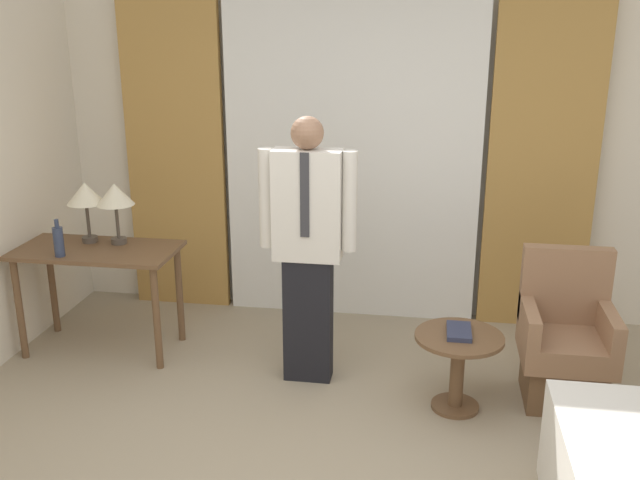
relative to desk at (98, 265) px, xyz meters
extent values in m
cube|color=silver|center=(1.69, 1.07, 0.70)|extent=(10.00, 0.06, 2.70)
cube|color=white|center=(1.69, 0.94, 0.64)|extent=(1.97, 0.06, 2.58)
cube|color=#B28442|center=(0.27, 0.94, 0.64)|extent=(0.80, 0.06, 2.58)
cube|color=#B28442|center=(3.11, 0.94, 0.64)|extent=(0.80, 0.06, 2.58)
cube|color=brown|center=(0.00, 0.00, 0.11)|extent=(1.13, 0.57, 0.03)
cylinder|color=brown|center=(-0.51, -0.23, -0.28)|extent=(0.05, 0.05, 0.74)
cylinder|color=brown|center=(0.51, -0.23, -0.28)|extent=(0.05, 0.05, 0.74)
cylinder|color=brown|center=(-0.51, 0.23, -0.28)|extent=(0.05, 0.05, 0.74)
cylinder|color=brown|center=(0.51, 0.23, -0.28)|extent=(0.05, 0.05, 0.74)
cylinder|color=#4C4238|center=(-0.11, 0.13, 0.14)|extent=(0.11, 0.11, 0.04)
cylinder|color=#4C4238|center=(-0.11, 0.13, 0.29)|extent=(0.02, 0.02, 0.25)
cone|color=beige|center=(-0.11, 0.13, 0.49)|extent=(0.27, 0.27, 0.15)
cylinder|color=#4C4238|center=(0.11, 0.13, 0.14)|extent=(0.11, 0.11, 0.04)
cylinder|color=#4C4238|center=(0.11, 0.13, 0.29)|extent=(0.02, 0.02, 0.25)
cone|color=beige|center=(0.11, 0.13, 0.49)|extent=(0.27, 0.27, 0.15)
cylinder|color=#2D3851|center=(-0.17, -0.20, 0.22)|extent=(0.07, 0.07, 0.20)
cylinder|color=#2D3851|center=(-0.17, -0.20, 0.35)|extent=(0.03, 0.03, 0.06)
cube|color=black|center=(1.55, -0.19, -0.23)|extent=(0.31, 0.17, 0.85)
cube|color=silver|center=(1.55, -0.19, 0.55)|extent=(0.43, 0.20, 0.71)
cube|color=#333338|center=(1.55, -0.29, 0.64)|extent=(0.06, 0.01, 0.53)
cylinder|color=silver|center=(1.28, -0.19, 0.58)|extent=(0.10, 0.10, 0.64)
cylinder|color=silver|center=(1.81, -0.19, 0.58)|extent=(0.10, 0.10, 0.64)
sphere|color=#936B51|center=(1.55, -0.19, 1.01)|extent=(0.20, 0.20, 0.20)
cube|color=brown|center=(3.18, -0.25, -0.51)|extent=(0.47, 0.45, 0.29)
cube|color=#936B4C|center=(3.18, -0.25, -0.28)|extent=(0.55, 0.53, 0.16)
cube|color=#936B4C|center=(3.18, -0.02, 0.05)|extent=(0.55, 0.10, 0.50)
cube|color=#936B4C|center=(2.95, -0.25, -0.11)|extent=(0.08, 0.53, 0.18)
cube|color=#936B4C|center=(3.42, -0.25, -0.11)|extent=(0.08, 0.53, 0.18)
cylinder|color=brown|center=(2.52, -0.44, -0.64)|extent=(0.30, 0.30, 0.02)
cylinder|color=brown|center=(2.52, -0.44, -0.42)|extent=(0.09, 0.09, 0.47)
cylinder|color=brown|center=(2.52, -0.44, -0.17)|extent=(0.54, 0.54, 0.03)
cube|color=#2D334C|center=(2.52, -0.42, -0.14)|extent=(0.15, 0.26, 0.03)
camera|label=1|loc=(2.30, -4.45, 1.70)|focal=40.00mm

